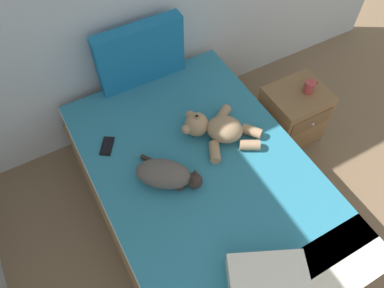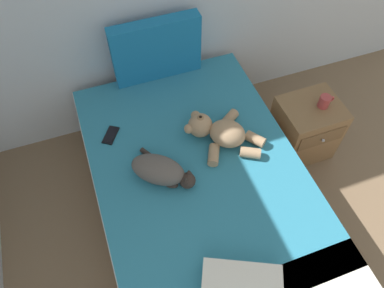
% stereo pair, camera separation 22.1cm
% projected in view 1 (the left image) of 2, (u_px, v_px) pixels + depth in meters
% --- Properties ---
extents(bed, '(1.33, 2.01, 0.55)m').
position_uv_depth(bed, '(203.00, 193.00, 2.53)').
color(bed, olive).
rests_on(bed, ground_plane).
extents(patterned_cushion, '(0.64, 0.11, 0.47)m').
position_uv_depth(patterned_cushion, '(140.00, 55.00, 2.60)').
color(patterned_cushion, '#1972AD').
rests_on(patterned_cushion, bed).
extents(cat, '(0.39, 0.41, 0.15)m').
position_uv_depth(cat, '(166.00, 175.00, 2.21)').
color(cat, '#59514C').
rests_on(cat, bed).
extents(teddy_bear, '(0.49, 0.46, 0.17)m').
position_uv_depth(teddy_bear, '(217.00, 128.00, 2.41)').
color(teddy_bear, tan).
rests_on(teddy_bear, bed).
extents(cell_phone, '(0.14, 0.16, 0.01)m').
position_uv_depth(cell_phone, '(107.00, 146.00, 2.42)').
color(cell_phone, black).
rests_on(cell_phone, bed).
extents(throw_pillow, '(0.48, 0.42, 0.11)m').
position_uv_depth(throw_pillow, '(268.00, 282.00, 1.86)').
color(throw_pillow, white).
rests_on(throw_pillow, bed).
extents(nightstand, '(0.44, 0.41, 0.51)m').
position_uv_depth(nightstand, '(292.00, 115.00, 2.97)').
color(nightstand, olive).
rests_on(nightstand, ground_plane).
extents(mug, '(0.12, 0.08, 0.09)m').
position_uv_depth(mug, '(310.00, 87.00, 2.74)').
color(mug, '#B23F3F').
rests_on(mug, nightstand).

